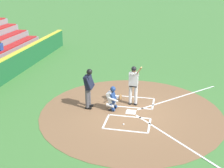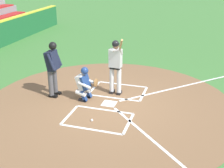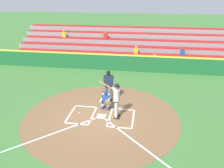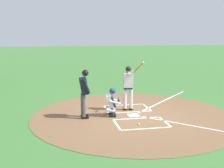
% 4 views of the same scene
% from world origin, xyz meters
% --- Properties ---
extents(ground_plane, '(120.00, 120.00, 0.00)m').
position_xyz_m(ground_plane, '(0.00, 0.00, 0.00)').
color(ground_plane, '#427A38').
extents(dirt_circle, '(8.00, 8.00, 0.01)m').
position_xyz_m(dirt_circle, '(0.00, 0.00, 0.01)').
color(dirt_circle, brown).
rests_on(dirt_circle, ground).
extents(home_plate_and_chalk, '(7.93, 4.91, 0.01)m').
position_xyz_m(home_plate_and_chalk, '(0.00, 0.88, 0.01)').
color(home_plate_and_chalk, white).
rests_on(home_plate_and_chalk, dirt_circle).
extents(batter, '(0.97, 0.66, 2.13)m').
position_xyz_m(batter, '(-0.78, -0.02, 1.10)').
color(batter, silver).
rests_on(batter, ground).
extents(catcher, '(0.59, 0.66, 1.13)m').
position_xyz_m(catcher, '(-0.09, -0.85, 0.59)').
color(catcher, black).
rests_on(catcher, ground).
extents(plate_umpire, '(0.58, 0.41, 1.86)m').
position_xyz_m(plate_umpire, '(-0.06, -1.93, 1.08)').
color(plate_umpire, '#4C4C51').
rests_on(plate_umpire, ground).
extents(baseball, '(0.07, 0.07, 0.07)m').
position_xyz_m(baseball, '(1.21, -0.13, 0.04)').
color(baseball, white).
rests_on(baseball, ground).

